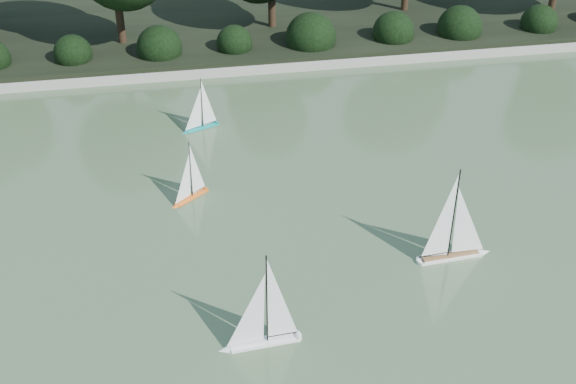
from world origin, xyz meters
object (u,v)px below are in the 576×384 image
Objects in this scene: sailboat_white_b at (458,243)px; sailboat_white_a at (258,331)px; sailboat_teal at (199,121)px; sailboat_orange at (188,191)px.

sailboat_white_a is at bearing -158.12° from sailboat_white_b.
sailboat_white_a is at bearing -87.75° from sailboat_teal.
sailboat_orange is 0.98× the size of sailboat_teal.
sailboat_teal reaches higher than sailboat_orange.
sailboat_white_a is 1.34× the size of sailboat_orange.
sailboat_teal is (-3.62, 5.18, -0.08)m from sailboat_white_b.
sailboat_white_a is 1.32× the size of sailboat_teal.
sailboat_white_b is 6.32m from sailboat_teal.
sailboat_white_a reaches higher than sailboat_teal.
sailboat_white_b is (3.37, 1.35, 0.02)m from sailboat_white_a.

